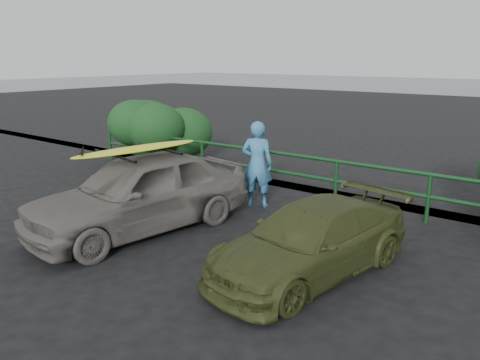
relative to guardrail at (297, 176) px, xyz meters
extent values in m
plane|color=black|center=(0.00, -5.00, -0.52)|extent=(80.00, 80.00, 0.00)
imported|color=#66615B|center=(-1.25, -3.70, 0.23)|extent=(2.43, 4.63, 1.50)
imported|color=#3B431D|center=(2.25, -3.39, 0.02)|extent=(2.17, 3.92, 1.08)
imported|color=teal|center=(-0.37, -1.11, 0.43)|extent=(0.82, 0.69, 1.90)
ellipsoid|color=yellow|center=(-1.25, -3.70, 1.07)|extent=(0.94, 2.66, 0.08)
camera|label=1|loc=(5.42, -9.30, 2.69)|focal=35.00mm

